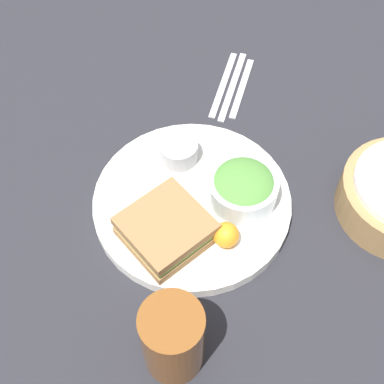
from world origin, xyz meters
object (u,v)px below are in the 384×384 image
(knife, at_px, (233,86))
(fork, at_px, (223,84))
(plate, at_px, (192,203))
(salad_bowl, at_px, (243,187))
(spoon, at_px, (242,88))
(dressing_cup, at_px, (178,151))
(drink_glass, at_px, (173,339))
(sandwich, at_px, (166,229))

(knife, bearing_deg, fork, 90.00)
(plate, height_order, salad_bowl, salad_bowl)
(salad_bowl, height_order, knife, salad_bowl)
(salad_bowl, xyz_separation_m, spoon, (-0.23, -0.13, -0.05))
(salad_bowl, xyz_separation_m, fork, (-0.22, -0.17, -0.05))
(fork, xyz_separation_m, spoon, (-0.01, 0.03, 0.00))
(plate, bearing_deg, knife, -162.42)
(plate, bearing_deg, dressing_cup, -131.47)
(plate, relative_size, dressing_cup, 4.85)
(drink_glass, relative_size, fork, 0.76)
(drink_glass, bearing_deg, dressing_cup, -146.83)
(dressing_cup, height_order, spoon, dressing_cup)
(knife, bearing_deg, spoon, -90.00)
(sandwich, bearing_deg, dressing_cup, -152.54)
(salad_bowl, xyz_separation_m, drink_glass, (0.26, 0.05, 0.02))
(sandwich, distance_m, drink_glass, 0.17)
(salad_bowl, distance_m, fork, 0.28)
(plate, height_order, dressing_cup, dressing_cup)
(plate, relative_size, salad_bowl, 2.90)
(drink_glass, distance_m, spoon, 0.52)
(knife, distance_m, spoon, 0.02)
(sandwich, xyz_separation_m, salad_bowl, (-0.12, 0.06, 0.01))
(knife, bearing_deg, salad_bowl, -163.73)
(salad_bowl, distance_m, drink_glass, 0.26)
(fork, height_order, spoon, same)
(dressing_cup, relative_size, fork, 0.37)
(fork, relative_size, spoon, 1.11)
(dressing_cup, distance_m, knife, 0.21)
(sandwich, bearing_deg, knife, -165.38)
(salad_bowl, height_order, fork, salad_bowl)
(plate, bearing_deg, fork, -158.74)
(plate, bearing_deg, drink_glass, 27.75)
(dressing_cup, bearing_deg, plate, 48.53)
(salad_bowl, distance_m, dressing_cup, 0.13)
(dressing_cup, xyz_separation_m, fork, (-0.20, -0.04, -0.04))
(plate, bearing_deg, salad_bowl, 125.17)
(plate, distance_m, sandwich, 0.08)
(drink_glass, bearing_deg, spoon, -159.70)
(sandwich, xyz_separation_m, knife, (-0.34, -0.09, -0.04))
(salad_bowl, relative_size, knife, 0.59)
(salad_bowl, bearing_deg, sandwich, -25.66)
(salad_bowl, relative_size, dressing_cup, 1.67)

